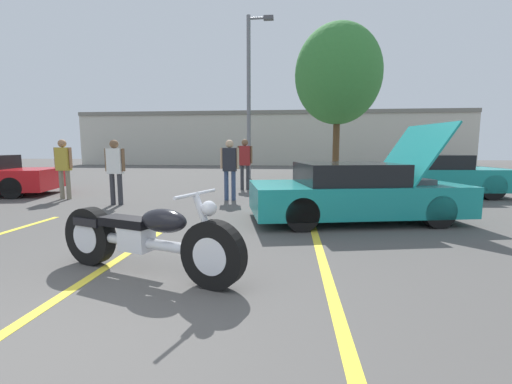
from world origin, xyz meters
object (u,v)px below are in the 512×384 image
at_px(spectator_by_show_car, 115,167).
at_px(spectator_far_lot, 64,164).
at_px(tree_background, 338,75).
at_px(light_pole, 250,91).
at_px(spectator_near_motorcycle, 245,160).
at_px(spectator_midground, 230,165).
at_px(parked_car_right_row, 432,176).
at_px(motorcycle, 146,239).
at_px(show_car_hood_open, 355,192).

relative_size(spectator_by_show_car, spectator_far_lot, 0.98).
bearing_deg(tree_background, light_pole, -164.56).
distance_m(spectator_near_motorcycle, spectator_by_show_car, 4.50).
bearing_deg(light_pole, spectator_far_lot, -122.03).
height_order(tree_background, spectator_midground, tree_background).
bearing_deg(spectator_by_show_car, parked_car_right_row, 16.40).
relative_size(light_pole, spectator_by_show_car, 4.47).
distance_m(spectator_midground, spectator_far_lot, 4.66).
xyz_separation_m(parked_car_right_row, spectator_near_motorcycle, (-5.79, 0.97, 0.43)).
relative_size(motorcycle, show_car_hood_open, 0.56).
height_order(light_pole, tree_background, light_pole).
height_order(tree_background, motorcycle, tree_background).
bearing_deg(spectator_midground, spectator_far_lot, -176.72).
relative_size(tree_background, spectator_midground, 4.40).
xyz_separation_m(tree_background, motorcycle, (-3.84, -13.58, -4.48)).
relative_size(motorcycle, spectator_midground, 1.46).
xyz_separation_m(tree_background, parked_car_right_row, (2.02, -6.49, -4.30)).
height_order(motorcycle, spectator_far_lot, spectator_far_lot).
distance_m(tree_background, spectator_far_lot, 12.47).
xyz_separation_m(motorcycle, spectator_midground, (-0.03, 5.62, 0.56)).
bearing_deg(parked_car_right_row, spectator_near_motorcycle, 165.96).
bearing_deg(light_pole, spectator_by_show_car, -107.59).
relative_size(tree_background, show_car_hood_open, 1.68).
height_order(show_car_hood_open, parked_car_right_row, show_car_hood_open).
distance_m(motorcycle, spectator_midground, 5.65).
relative_size(light_pole, show_car_hood_open, 1.69).
distance_m(parked_car_right_row, spectator_far_lot, 10.69).
xyz_separation_m(motorcycle, show_car_hood_open, (2.91, 3.29, 0.14)).
relative_size(motorcycle, spectator_far_lot, 1.45).
bearing_deg(spectator_near_motorcycle, tree_background, 55.66).
height_order(spectator_near_motorcycle, spectator_far_lot, spectator_near_motorcycle).
xyz_separation_m(motorcycle, spectator_by_show_car, (-2.75, 4.55, 0.55)).
bearing_deg(spectator_near_motorcycle, show_car_hood_open, -59.19).
bearing_deg(light_pole, spectator_midground, -88.18).
bearing_deg(motorcycle, spectator_far_lot, 150.28).
bearing_deg(spectator_far_lot, spectator_near_motorcycle, 29.65).
bearing_deg(show_car_hood_open, spectator_far_lot, 153.33).
relative_size(show_car_hood_open, spectator_midground, 2.62).
relative_size(spectator_near_motorcycle, spectator_far_lot, 1.04).
height_order(spectator_near_motorcycle, spectator_by_show_car, spectator_near_motorcycle).
xyz_separation_m(light_pole, spectator_by_show_car, (-2.50, -7.90, -3.07)).
distance_m(tree_background, motorcycle, 14.80).
bearing_deg(parked_car_right_row, show_car_hood_open, -132.34).
bearing_deg(light_pole, tree_background, 15.44).
distance_m(light_pole, spectator_near_motorcycle, 5.33).
xyz_separation_m(light_pole, motorcycle, (0.25, -12.45, -3.62)).
distance_m(motorcycle, spectator_by_show_car, 5.35).
relative_size(tree_background, motorcycle, 3.01).
xyz_separation_m(light_pole, tree_background, (4.08, 1.13, 0.86)).
distance_m(spectator_near_motorcycle, spectator_midground, 2.44).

